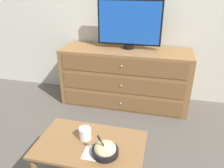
{
  "coord_description": "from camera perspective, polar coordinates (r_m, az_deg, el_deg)",
  "views": [
    {
      "loc": [
        0.46,
        -2.93,
        1.52
      ],
      "look_at": [
        0.09,
        -1.38,
        0.78
      ],
      "focal_mm": 35.0,
      "sensor_mm": 36.0,
      "label": 1
    }
  ],
  "objects": [
    {
      "name": "coffee_table",
      "position": [
        1.69,
        -5.57,
        -17.36
      ],
      "size": [
        0.78,
        0.48,
        0.47
      ],
      "color": "olive",
      "rests_on": "ground_plane"
    },
    {
      "name": "wall_back",
      "position": [
        2.99,
        5.06,
        20.71
      ],
      "size": [
        12.0,
        0.05,
        2.6
      ],
      "color": "silver",
      "rests_on": "ground_plane"
    },
    {
      "name": "dresser",
      "position": [
        2.91,
        3.34,
        1.8
      ],
      "size": [
        1.64,
        0.54,
        0.75
      ],
      "color": "olive",
      "rests_on": "ground_plane"
    },
    {
      "name": "takeout_bowl",
      "position": [
        1.53,
        -1.83,
        -16.78
      ],
      "size": [
        0.18,
        0.18,
        0.16
      ],
      "color": "black",
      "rests_on": "coffee_table"
    },
    {
      "name": "tv",
      "position": [
        2.77,
        4.56,
        15.43
      ],
      "size": [
        0.79,
        0.14,
        0.59
      ],
      "color": "black",
      "rests_on": "dresser"
    },
    {
      "name": "napkin",
      "position": [
        1.56,
        -4.84,
        -17.56
      ],
      "size": [
        0.14,
        0.14,
        0.0
      ],
      "color": "white",
      "rests_on": "coffee_table"
    },
    {
      "name": "ground_plane",
      "position": [
        3.33,
        4.16,
        -2.22
      ],
      "size": [
        12.0,
        12.0,
        0.0
      ],
      "primitive_type": "plane",
      "color": "#56514C"
    },
    {
      "name": "drink_cup",
      "position": [
        1.66,
        -7.03,
        -12.84
      ],
      "size": [
        0.09,
        0.09,
        0.09
      ],
      "color": "white",
      "rests_on": "coffee_table"
    }
  ]
}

